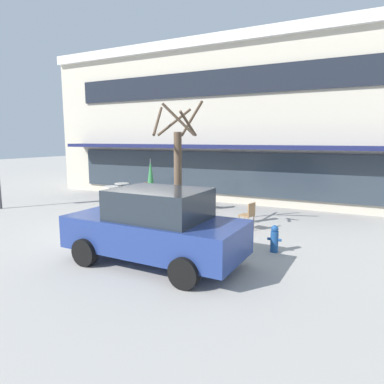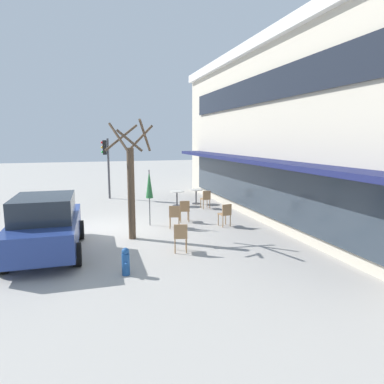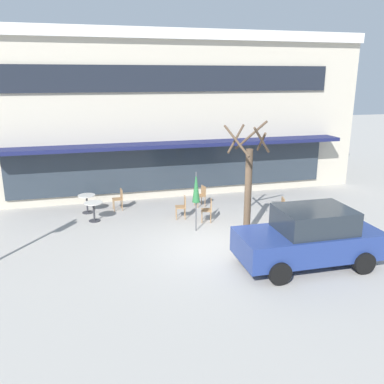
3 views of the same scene
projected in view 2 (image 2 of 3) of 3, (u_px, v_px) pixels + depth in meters
The scene contains 14 objects.
ground_plane at pixel (110, 230), 12.85m from camera, with size 80.00×80.00×0.00m, color #ADA8A0.
building_facade at pixel (338, 131), 15.13m from camera, with size 18.28×9.10×7.40m.
cafe_table_near_wall at pixel (177, 196), 17.35m from camera, with size 0.70×0.70×0.76m.
cafe_table_streetside at pixel (196, 194), 17.89m from camera, with size 0.70×0.70×0.76m.
patio_umbrella_green_folded at pixel (149, 184), 13.25m from camera, with size 0.28×0.28×2.20m.
cafe_chair_0 at pixel (184, 209), 13.99m from camera, with size 0.46×0.46×0.89m.
cafe_chair_1 at pixel (225, 213), 13.27m from camera, with size 0.46×0.46×0.89m.
cafe_chair_2 at pixel (206, 198), 16.67m from camera, with size 0.42×0.42×0.89m.
cafe_chair_3 at pixel (181, 235), 10.21m from camera, with size 0.48×0.48×0.89m.
cafe_chair_4 at pixel (174, 215), 12.98m from camera, with size 0.49×0.49×0.89m.
parked_sedan at pixel (46, 225), 10.01m from camera, with size 4.23×2.07×1.76m.
street_tree at pixel (131, 183), 11.45m from camera, with size 1.56×1.60×4.00m.
traffic_light_pole at pixel (106, 158), 19.20m from camera, with size 0.26×0.43×3.40m.
fire_hydrant at pixel (126, 261), 8.54m from camera, with size 0.36×0.20×0.71m.
Camera 2 is at (12.83, -0.67, 3.39)m, focal length 32.00 mm.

